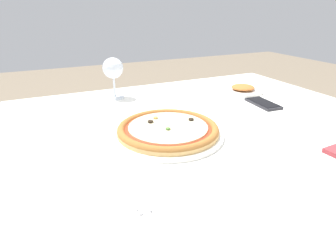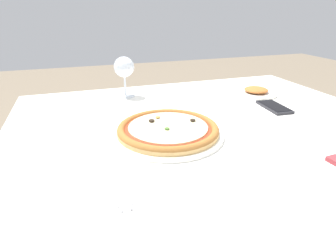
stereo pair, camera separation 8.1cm
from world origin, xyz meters
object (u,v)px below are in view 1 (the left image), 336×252
object	(u,v)px
dining_table	(208,148)
cell_phone	(263,103)
fork	(150,220)
wine_glass_far_left	(113,69)
pizza_plate	(168,130)
side_plate	(243,89)

from	to	relation	value
dining_table	cell_phone	xyz separation A→B (m)	(0.29, 0.09, 0.09)
dining_table	fork	xyz separation A→B (m)	(-0.33, -0.33, 0.08)
wine_glass_far_left	pizza_plate	bearing A→B (deg)	-83.49
pizza_plate	fork	xyz separation A→B (m)	(-0.18, -0.31, -0.01)
dining_table	cell_phone	bearing A→B (deg)	16.34
dining_table	wine_glass_far_left	world-z (taller)	wine_glass_far_left
dining_table	pizza_plate	distance (m)	0.18
dining_table	side_plate	distance (m)	0.43
pizza_plate	fork	size ratio (longest dim) A/B	1.91
pizza_plate	cell_phone	xyz separation A→B (m)	(0.45, 0.10, -0.01)
dining_table	cell_phone	size ratio (longest dim) A/B	8.42
pizza_plate	side_plate	bearing A→B (deg)	29.51
fork	cell_phone	distance (m)	0.75
pizza_plate	wine_glass_far_left	world-z (taller)	wine_glass_far_left
pizza_plate	wine_glass_far_left	bearing A→B (deg)	96.51
pizza_plate	cell_phone	world-z (taller)	pizza_plate
pizza_plate	wine_glass_far_left	size ratio (longest dim) A/B	1.97
wine_glass_far_left	cell_phone	bearing A→B (deg)	-32.75
fork	side_plate	size ratio (longest dim) A/B	0.99
side_plate	pizza_plate	bearing A→B (deg)	-150.49
dining_table	wine_glass_far_left	xyz separation A→B (m)	(-0.20, 0.40, 0.20)
dining_table	fork	world-z (taller)	fork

